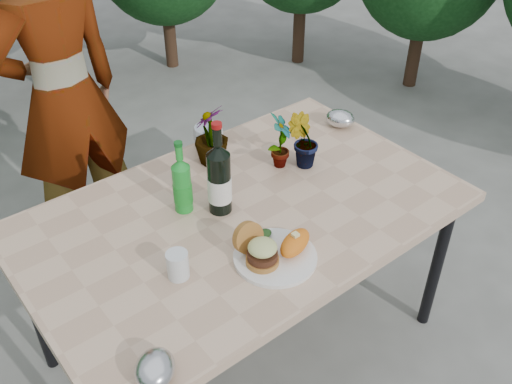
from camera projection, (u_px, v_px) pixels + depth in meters
ground at (245, 340)px, 2.55m from camera, size 80.00×80.00×0.00m
patio_table at (243, 222)px, 2.14m from camera, size 1.60×1.00×0.75m
dinner_plate at (275, 257)px, 1.89m from camera, size 0.28×0.28×0.01m
burger_stack at (259, 249)px, 1.84m from camera, size 0.11×0.16×0.11m
sweet_potato at (295, 243)px, 1.89m from camera, size 0.17×0.12×0.06m
grilled_veg at (262, 236)px, 1.95m from camera, size 0.08×0.05×0.03m
wine_bottle at (219, 180)px, 2.02m from camera, size 0.09×0.09×0.37m
sparkling_water at (182, 186)px, 2.04m from camera, size 0.07×0.07×0.29m
plastic_cup at (178, 265)px, 1.80m from camera, size 0.07×0.07×0.09m
seedling_left at (281, 141)px, 2.26m from camera, size 0.15×0.15×0.24m
seedling_mid at (303, 141)px, 2.27m from camera, size 0.16×0.16×0.23m
seedling_right at (211, 136)px, 2.28m from camera, size 0.20×0.20×0.25m
blue_bowl at (208, 137)px, 2.42m from camera, size 0.15×0.15×0.10m
foil_packet_left at (155, 369)px, 1.50m from camera, size 0.17×0.17×0.08m
foil_packet_right at (340, 118)px, 2.57m from camera, size 0.16×0.17×0.08m
person at (64, 98)px, 2.63m from camera, size 0.65×0.46×1.67m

